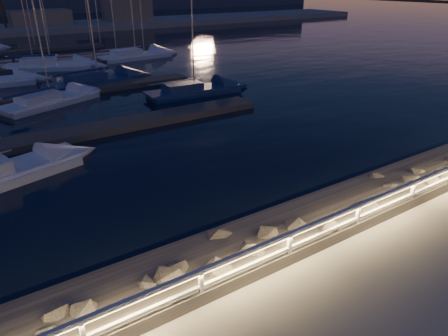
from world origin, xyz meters
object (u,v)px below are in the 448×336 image
Objects in this scene: sailboat_h at (192,90)px; sailboat_l at (134,55)px; sailboat_g at (96,81)px; sailboat_k at (49,65)px; sailboat_c at (48,100)px; guard_rail at (261,253)px.

sailboat_h is 17.92m from sailboat_l.
sailboat_g is 0.98× the size of sailboat_k.
sailboat_k is at bearing -179.09° from sailboat_l.
sailboat_g is 13.07m from sailboat_l.
sailboat_g is 9.03m from sailboat_h.
sailboat_l is (9.54, 1.00, -0.02)m from sailboat_k.
sailboat_k is (-1.91, 9.61, 0.01)m from sailboat_g.
sailboat_c is at bearing -134.98° from sailboat_l.
sailboat_l reaches higher than sailboat_h.
guard_rail is 37.40m from sailboat_k.
sailboat_c is 0.95× the size of sailboat_h.
sailboat_g is 0.98× the size of sailboat_l.
sailboat_h is at bearing -38.94° from sailboat_c.
sailboat_l is at bearing 27.79° from sailboat_c.
sailboat_k reaches higher than sailboat_c.
sailboat_c reaches higher than guard_rail.
sailboat_c is 0.88× the size of sailboat_g.
sailboat_c is at bearing 165.76° from sailboat_h.
sailboat_l reaches higher than sailboat_k.
guard_rail is 27.99m from sailboat_g.
sailboat_g reaches higher than sailboat_h.
guard_rail is 39.97m from sailboat_l.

